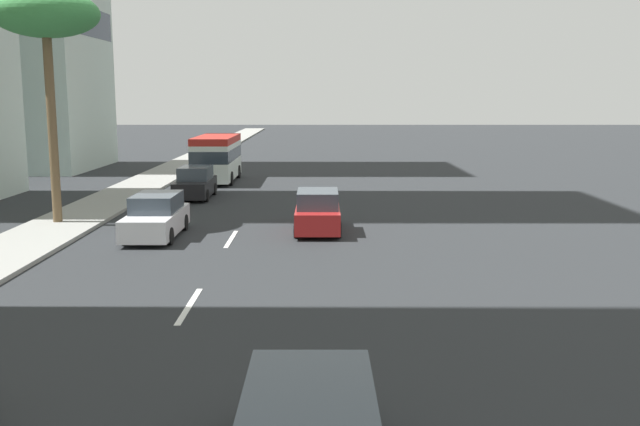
{
  "coord_description": "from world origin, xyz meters",
  "views": [
    {
      "loc": [
        -3.51,
        -3.38,
        5.33
      ],
      "look_at": [
        18.49,
        -3.36,
        1.71
      ],
      "focal_mm": 40.01,
      "sensor_mm": 36.0,
      "label": 1
    }
  ],
  "objects_px": {
    "palm_tree": "(46,17)",
    "car_second": "(156,217)",
    "car_fifth": "(195,183)",
    "minibus_lead": "(217,157)",
    "car_third": "(318,212)"
  },
  "relations": [
    {
      "from": "car_second",
      "to": "palm_tree",
      "type": "relative_size",
      "value": 0.49
    },
    {
      "from": "palm_tree",
      "to": "car_second",
      "type": "bearing_deg",
      "value": -117.96
    },
    {
      "from": "minibus_lead",
      "to": "car_fifth",
      "type": "relative_size",
      "value": 1.6
    },
    {
      "from": "minibus_lead",
      "to": "car_second",
      "type": "relative_size",
      "value": 1.47
    },
    {
      "from": "minibus_lead",
      "to": "car_fifth",
      "type": "bearing_deg",
      "value": -0.71
    },
    {
      "from": "car_second",
      "to": "car_fifth",
      "type": "height_order",
      "value": "car_fifth"
    },
    {
      "from": "car_third",
      "to": "car_fifth",
      "type": "relative_size",
      "value": 0.99
    },
    {
      "from": "minibus_lead",
      "to": "car_second",
      "type": "height_order",
      "value": "minibus_lead"
    },
    {
      "from": "car_fifth",
      "to": "palm_tree",
      "type": "bearing_deg",
      "value": -28.62
    },
    {
      "from": "minibus_lead",
      "to": "car_third",
      "type": "height_order",
      "value": "minibus_lead"
    },
    {
      "from": "car_third",
      "to": "car_second",
      "type": "bearing_deg",
      "value": 99.72
    },
    {
      "from": "car_third",
      "to": "palm_tree",
      "type": "relative_size",
      "value": 0.45
    },
    {
      "from": "car_third",
      "to": "car_fifth",
      "type": "bearing_deg",
      "value": 34.54
    },
    {
      "from": "palm_tree",
      "to": "car_fifth",
      "type": "bearing_deg",
      "value": -28.62
    },
    {
      "from": "car_fifth",
      "to": "car_second",
      "type": "bearing_deg",
      "value": 1.83
    }
  ]
}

